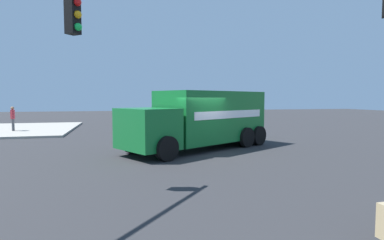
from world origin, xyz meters
name	(u,v)px	position (x,y,z in m)	size (l,w,h in m)	color
ground_plane	(200,152)	(0.00, 0.00, 0.00)	(100.00, 100.00, 0.00)	#2B2B2D
delivery_truck	(202,119)	(-0.90, 0.33, 1.47)	(6.07, 7.96, 2.81)	#146B2D
pedestrian_near_corner	(13,117)	(-10.90, -10.99, 1.14)	(0.53, 0.24, 1.74)	#4C4C51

